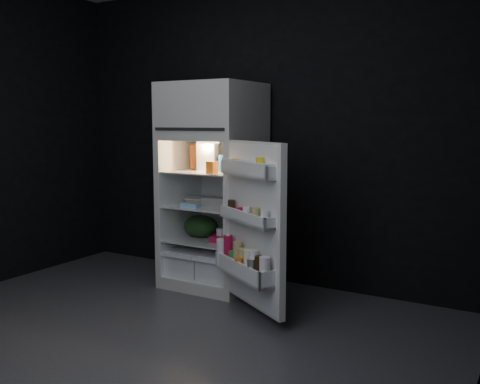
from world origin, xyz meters
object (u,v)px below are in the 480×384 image
Objects in this scene: fridge_door at (252,228)px; yogurt_tray at (226,239)px; egg_carton at (218,202)px; milk_jug at (208,157)px; refrigerator at (214,178)px.

yogurt_tray is (-0.51, 0.48, -0.23)m from fridge_door.
yogurt_tray is (0.10, -0.03, -0.31)m from egg_carton.
egg_carton is at bearing 151.20° from yogurt_tray.
milk_jug reaches higher than yogurt_tray.
egg_carton is 0.33m from yogurt_tray.
milk_jug is at bearing 149.91° from yogurt_tray.
refrigerator is 7.42× the size of milk_jug.
refrigerator is 0.55m from yogurt_tray.
refrigerator reaches higher than egg_carton.
fridge_door reaches higher than milk_jug.
refrigerator reaches higher than milk_jug.
milk_jug is 0.88× the size of egg_carton.
fridge_door is at bearing -53.80° from milk_jug.
milk_jug is 0.41m from egg_carton.
refrigerator is 0.95m from fridge_door.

